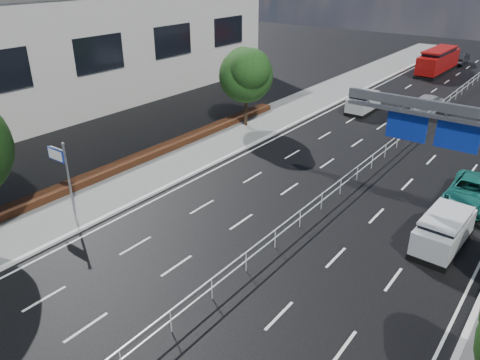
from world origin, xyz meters
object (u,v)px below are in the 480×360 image
Objects in this scene: overhead_gantry at (475,134)px; parked_car_teal at (471,192)px; near_car_dark at (460,58)px; toilet_sign at (62,165)px; near_car_silver at (429,103)px; silver_minivan at (444,231)px; red_bus at (438,60)px; white_minivan at (363,103)px.

parked_car_teal is (-0.24, 4.59, -4.87)m from overhead_gantry.
parked_car_teal is (10.88, -41.87, -0.08)m from near_car_dark.
near_car_dark is (6.57, 56.52, -2.13)m from toilet_sign.
toilet_sign is 33.25m from near_car_silver.
silver_minivan is at bearing -102.35° from overhead_gantry.
near_car_silver is 0.93× the size of parked_car_teal.
toilet_sign is 0.42× the size of overhead_gantry.
parked_car_teal is (0.00, 5.69, -0.14)m from silver_minivan.
red_bus is 2.27× the size of silver_minivan.
near_car_silver is (4.21, -17.41, -0.70)m from red_bus.
red_bus reaches higher than white_minivan.
near_car_dark is (1.41, 28.65, -0.07)m from white_minivan.
red_bus is 2.02× the size of near_car_silver.
near_car_silver is 1.12× the size of silver_minivan.
red_bus reaches higher than near_car_dark.
white_minivan is (-12.53, 17.81, -4.72)m from overhead_gantry.
toilet_sign is at bearing 74.27° from near_car_silver.
toilet_sign is 1.04× the size of white_minivan.
white_minivan reaches higher than near_car_dark.
near_car_silver is 1.00× the size of near_car_dark.
white_minivan is at bearing -90.21° from red_bus.
near_car_dark is (-3.38, 24.86, -0.03)m from near_car_silver.
near_car_dark is at bearing 105.39° from silver_minivan.
overhead_gantry is at bearing 80.15° from silver_minivan.
silver_minivan is at bearing 110.00° from near_car_silver.
red_bus is 1.88× the size of parked_car_teal.
silver_minivan is at bearing 101.24° from near_car_dark.
near_car_dark is at bearing 103.46° from overhead_gantry.
red_bus is at bearing 82.05° from near_car_dark.
near_car_dark is 43.26m from parked_car_teal.
parked_car_teal is at bearing 92.49° from silver_minivan.
red_bus is 36.37m from parked_car_teal.
toilet_sign is 22.89m from parked_car_teal.
silver_minivan reaches higher than near_car_dark.
toilet_sign reaches higher than white_minivan.
toilet_sign is 0.43× the size of red_bus.
silver_minivan reaches higher than near_car_silver.
red_bus is 17.92m from near_car_silver.
white_minivan reaches higher than silver_minivan.
parked_car_teal is (7.50, -17.01, -0.10)m from near_car_silver.
near_car_silver is at bearing 38.65° from white_minivan.
overhead_gantry is 2.33× the size of silver_minivan.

